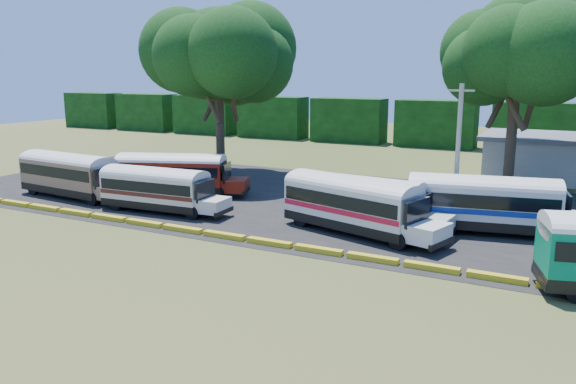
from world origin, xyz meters
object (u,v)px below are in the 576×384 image
at_px(bus_red, 175,172).
at_px(tree_west, 218,54).
at_px(bus_beige, 70,172).
at_px(bus_cream_west, 157,187).
at_px(bus_white_red, 354,202).

xyz_separation_m(bus_red, tree_west, (-1.97, 9.33, 9.15)).
xyz_separation_m(bus_beige, bus_cream_west, (9.00, -0.57, -0.21)).
relative_size(bus_beige, bus_white_red, 0.99).
height_order(bus_beige, bus_red, bus_beige).
bearing_deg(bus_cream_west, tree_west, 103.39).
bearing_deg(bus_white_red, bus_red, -176.52).
distance_m(bus_red, tree_west, 13.22).
xyz_separation_m(bus_white_red, tree_west, (-18.07, 12.87, 9.13)).
relative_size(bus_beige, tree_west, 0.69).
distance_m(bus_beige, bus_white_red, 22.90).
bearing_deg(tree_west, bus_cream_west, -73.38).
relative_size(bus_red, tree_west, 0.68).
distance_m(bus_red, bus_cream_west, 5.17).
xyz_separation_m(bus_beige, bus_white_red, (22.89, 0.57, -0.03)).
bearing_deg(bus_beige, tree_west, 75.20).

